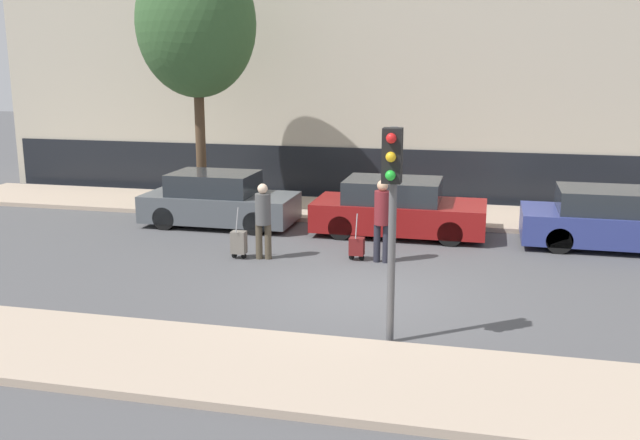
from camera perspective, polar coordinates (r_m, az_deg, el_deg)
name	(u,v)px	position (r m, az deg, el deg)	size (l,w,h in m)	color
ground_plane	(361,293)	(13.53, 3.31, -5.84)	(80.00, 80.00, 0.00)	#4C4C4F
sidewalk_near	(313,373)	(10.10, -0.56, -12.14)	(28.00, 2.50, 0.12)	tan
sidewalk_far	(405,213)	(20.21, 6.85, 0.53)	(28.00, 3.00, 0.12)	tan
building_facade	(425,4)	(23.54, 8.37, 16.73)	(28.00, 3.15, 12.01)	#B7AD99
parked_car_0	(219,201)	(18.97, -8.11, 1.53)	(3.97, 1.80, 1.41)	#4C5156
parked_car_1	(398,209)	(17.89, 6.22, 0.89)	(4.24, 1.89, 1.40)	maroon
parked_car_2	(616,220)	(17.91, 22.58, -0.03)	(4.33, 1.88, 1.38)	navy
pedestrian_left	(263,217)	(15.58, -4.58, 0.28)	(0.35, 0.34, 1.68)	#4C4233
trolley_left	(239,242)	(15.80, -6.52, -1.79)	(0.34, 0.29, 1.15)	slate
pedestrian_right	(382,216)	(15.30, 4.99, 0.35)	(0.35, 0.34, 1.81)	#23232D
trolley_right	(357,246)	(15.59, 2.96, -2.12)	(0.34, 0.29, 1.05)	maroon
traffic_light	(392,192)	(10.53, 5.78, 2.24)	(0.28, 0.47, 3.35)	#515154
bare_tree_near_crossing	(196,24)	(20.38, -9.87, 15.18)	(3.27, 3.27, 7.14)	#4C3826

